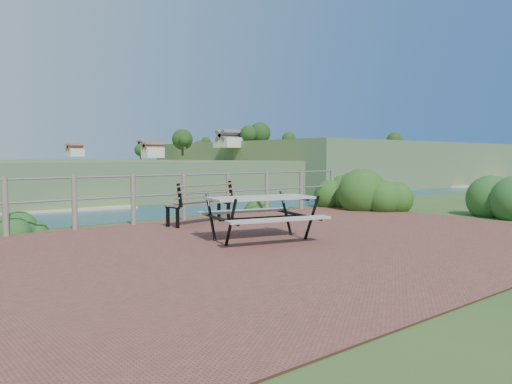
# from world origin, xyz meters

# --- Properties ---
(ground) EXTENTS (10.00, 7.00, 0.12)m
(ground) POSITION_xyz_m (0.00, 0.00, 0.00)
(ground) COLOR brown
(ground) RESTS_ON ground
(safety_railing) EXTENTS (9.40, 0.10, 1.00)m
(safety_railing) POSITION_xyz_m (0.00, 3.35, 0.57)
(safety_railing) COLOR #6B5B4C
(safety_railing) RESTS_ON ground
(distant_bay) EXTENTS (290.00, 232.36, 24.00)m
(distant_bay) POSITION_xyz_m (173.07, 202.61, -1.52)
(distant_bay) COLOR #436432
(distant_bay) RESTS_ON ground
(picnic_table) EXTENTS (1.76, 1.40, 0.69)m
(picnic_table) POSITION_xyz_m (-0.41, 0.34, 0.45)
(picnic_table) COLOR #9B968B
(picnic_table) RESTS_ON ground
(park_bench) EXTENTS (1.53, 0.63, 0.84)m
(park_bench) POSITION_xyz_m (-0.09, 2.61, 0.56)
(park_bench) COLOR brown
(park_bench) RESTS_ON ground
(shrub_right_front) EXTENTS (1.27, 1.27, 1.80)m
(shrub_right_front) POSITION_xyz_m (4.90, 2.00, 0.00)
(shrub_right_front) COLOR #1F4916
(shrub_right_front) RESTS_ON ground
(shrub_right_back) EXTENTS (1.18, 1.18, 1.68)m
(shrub_right_back) POSITION_xyz_m (5.88, -0.66, 0.00)
(shrub_right_back) COLOR #1F5521
(shrub_right_back) RESTS_ON ground
(shrub_right_edge) EXTENTS (1.25, 1.25, 1.78)m
(shrub_right_edge) POSITION_xyz_m (4.82, 3.12, 0.00)
(shrub_right_edge) COLOR #1F4916
(shrub_right_edge) RESTS_ON ground
(shrub_lip_west) EXTENTS (0.84, 0.84, 0.61)m
(shrub_lip_west) POSITION_xyz_m (-3.01, 3.97, 0.00)
(shrub_lip_west) COLOR #1F5521
(shrub_lip_west) RESTS_ON ground
(shrub_lip_east) EXTENTS (0.66, 0.66, 0.36)m
(shrub_lip_east) POSITION_xyz_m (2.44, 3.95, 0.00)
(shrub_lip_east) COLOR #1F4916
(shrub_lip_east) RESTS_ON ground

